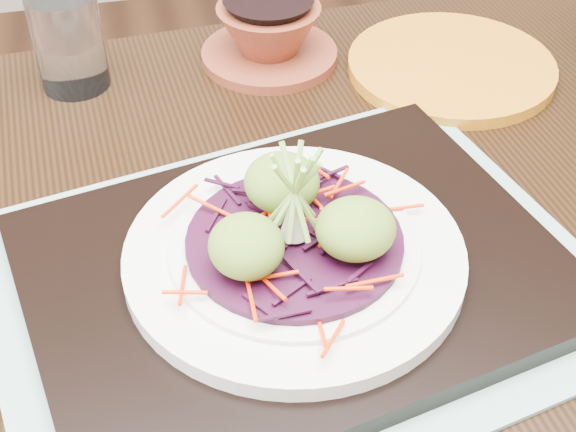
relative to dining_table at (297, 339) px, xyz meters
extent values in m
cube|color=black|center=(0.00, 0.00, 0.07)|extent=(1.17, 0.82, 0.04)
cube|color=black|center=(0.49, 0.36, -0.28)|extent=(0.06, 0.06, 0.67)
cube|color=#80A69E|center=(-0.01, -0.02, 0.09)|extent=(0.48, 0.41, 0.00)
cube|color=black|center=(-0.01, -0.02, 0.10)|extent=(0.42, 0.35, 0.02)
cylinder|color=silver|center=(-0.01, -0.02, 0.12)|extent=(0.24, 0.24, 0.01)
cylinder|color=silver|center=(-0.01, -0.02, 0.13)|extent=(0.18, 0.18, 0.01)
cylinder|color=#2D0923|center=(-0.01, -0.02, 0.13)|extent=(0.15, 0.15, 0.01)
ellipsoid|color=#598126|center=(-0.05, -0.04, 0.15)|extent=(0.06, 0.06, 0.04)
ellipsoid|color=#598126|center=(0.03, -0.04, 0.15)|extent=(0.06, 0.06, 0.04)
ellipsoid|color=#598126|center=(-0.01, 0.02, 0.15)|extent=(0.06, 0.06, 0.04)
cylinder|color=white|center=(-0.15, 0.29, 0.14)|extent=(0.08, 0.08, 0.09)
cylinder|color=maroon|center=(0.04, 0.29, 0.10)|extent=(0.18, 0.18, 0.01)
cylinder|color=#AD6413|center=(0.21, 0.23, 0.10)|extent=(0.25, 0.25, 0.01)
camera|label=1|loc=(-0.10, -0.42, 0.51)|focal=50.00mm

